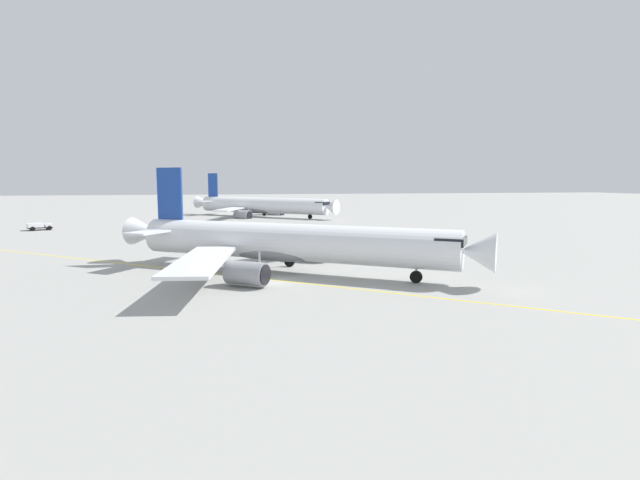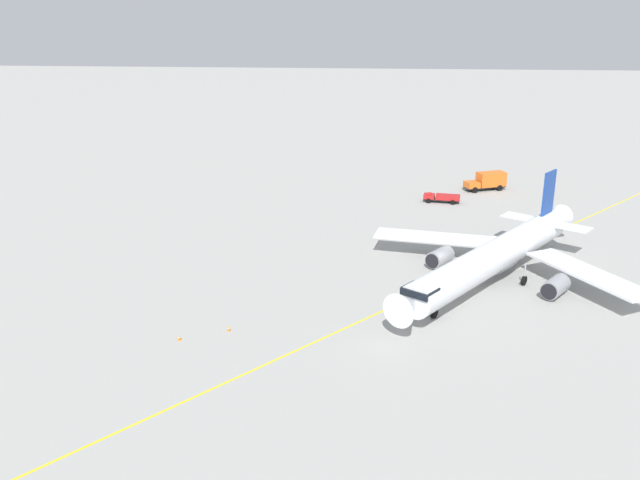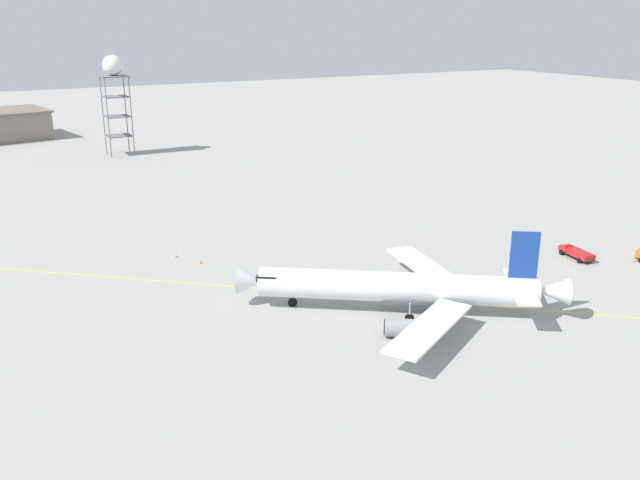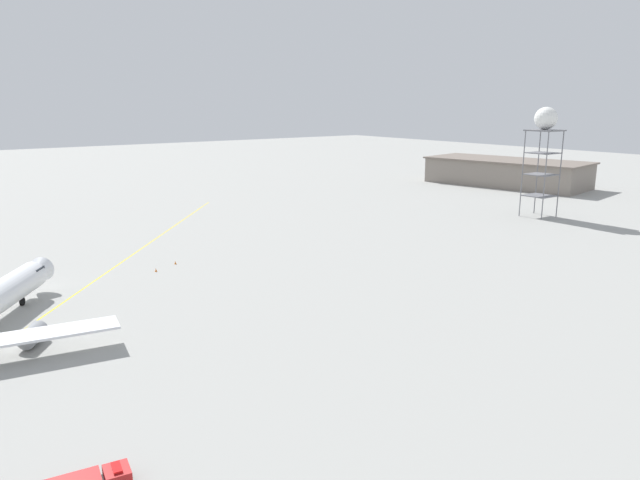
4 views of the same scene
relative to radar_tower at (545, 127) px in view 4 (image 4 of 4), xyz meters
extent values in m
plane|color=#9E9E99|center=(111.62, 8.75, -20.50)|extent=(600.00, 600.00, 0.00)
cone|color=white|center=(105.83, -8.08, -17.40)|extent=(4.53, 4.42, 3.43)
cube|color=black|center=(107.08, -6.27, -16.59)|extent=(3.89, 3.72, 0.70)
cube|color=white|center=(110.09, 14.69, -18.03)|extent=(15.77, 6.33, 0.28)
cylinder|color=gray|center=(110.33, 11.00, -19.30)|extent=(3.69, 4.07, 2.04)
cylinder|color=black|center=(109.30, 9.51, -19.30)|extent=(1.51, 1.11, 1.74)
cylinder|color=#9EA0A5|center=(108.75, -3.86, -18.99)|extent=(0.20, 0.20, 1.91)
cylinder|color=black|center=(108.75, -3.86, -19.95)|extent=(0.87, 1.07, 1.10)
cube|color=red|center=(110.70, 40.68, -19.59)|extent=(2.00, 2.20, 0.65)
cube|color=black|center=(109.95, 40.79, -19.49)|extent=(0.32, 1.65, 0.36)
cube|color=red|center=(110.70, 40.68, -19.17)|extent=(0.79, 1.45, 0.16)
cylinder|color=black|center=(110.56, 39.70, -20.12)|extent=(0.79, 0.39, 0.76)
cylinder|color=slate|center=(2.93, 2.93, -10.68)|extent=(0.24, 0.24, 19.63)
cylinder|color=slate|center=(-2.93, 2.93, -10.68)|extent=(0.24, 0.24, 19.63)
cylinder|color=slate|center=(-2.93, -2.93, -10.68)|extent=(0.24, 0.24, 19.63)
cylinder|color=slate|center=(2.93, -2.93, -10.68)|extent=(0.24, 0.24, 19.63)
cube|color=slate|center=(0.00, 0.00, -15.59)|extent=(6.05, 6.05, 0.16)
cube|color=slate|center=(0.00, 0.00, -10.68)|extent=(6.05, 6.05, 0.16)
cube|color=slate|center=(0.00, 0.00, -5.78)|extent=(6.05, 6.05, 0.16)
cube|color=slate|center=(0.00, 0.00, -0.72)|extent=(6.65, 6.65, 0.30)
sphere|color=white|center=(0.00, 0.00, 1.94)|extent=(5.02, 5.02, 5.02)
cube|color=gray|center=(-38.24, -37.09, -16.61)|extent=(27.91, 50.98, 7.78)
cube|color=#72665B|center=(-38.24, -37.09, -12.46)|extent=(29.30, 52.37, 0.50)
cone|color=orange|center=(88.75, -8.73, -20.22)|extent=(0.36, 0.36, 0.55)
cylinder|color=white|center=(88.75, -8.73, -20.19)|extent=(0.22, 0.22, 0.06)
cone|color=orange|center=(84.52, -11.09, -20.22)|extent=(0.36, 0.36, 0.55)
cylinder|color=white|center=(84.52, -11.09, -20.19)|extent=(0.22, 0.22, 0.06)
camera|label=1|loc=(68.94, 13.61, -11.49)|focal=27.34mm
camera|label=2|loc=(103.27, -66.99, 8.97)|focal=38.03mm
camera|label=3|loc=(177.62, -37.16, 12.88)|focal=38.23mm
camera|label=4|loc=(120.75, 78.00, 5.50)|focal=32.99mm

